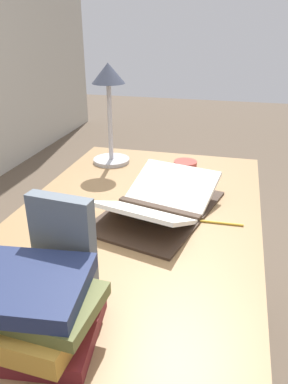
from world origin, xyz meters
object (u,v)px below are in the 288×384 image
(open_book, at_px, (159,204))
(book_stack_tall, at_px, (21,308))
(coffee_mug, at_px, (185,172))
(reading_lamp, at_px, (109,95))
(book_standing_upright, at_px, (64,246))
(pencil, at_px, (214,222))

(open_book, height_order, book_stack_tall, book_stack_tall)
(open_book, bearing_deg, coffee_mug, 4.70)
(open_book, distance_m, coffee_mug, 0.26)
(book_stack_tall, height_order, reading_lamp, reading_lamp)
(book_stack_tall, bearing_deg, reading_lamp, 9.05)
(book_stack_tall, xyz_separation_m, book_standing_upright, (0.14, -0.02, 0.05))
(coffee_mug, bearing_deg, open_book, 170.76)
(reading_lamp, xyz_separation_m, coffee_mug, (-0.14, -0.33, -0.24))
(open_book, xyz_separation_m, book_standing_upright, (-0.42, 0.12, 0.09))
(book_stack_tall, distance_m, pencil, 0.62)
(book_standing_upright, xyz_separation_m, reading_lamp, (0.81, 0.17, 0.16))
(open_book, xyz_separation_m, pencil, (-0.03, -0.18, -0.02))
(reading_lamp, distance_m, pencil, 0.69)
(open_book, distance_m, book_standing_upright, 0.44)
(open_book, height_order, pencil, open_book)
(book_stack_tall, xyz_separation_m, reading_lamp, (0.95, 0.15, 0.21))
(book_stack_tall, relative_size, pencil, 1.80)
(open_book, height_order, book_standing_upright, book_standing_upright)
(open_book, relative_size, coffee_mug, 5.06)
(open_book, relative_size, reading_lamp, 1.26)
(book_standing_upright, relative_size, reading_lamp, 0.57)
(book_standing_upright, relative_size, pencil, 1.37)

